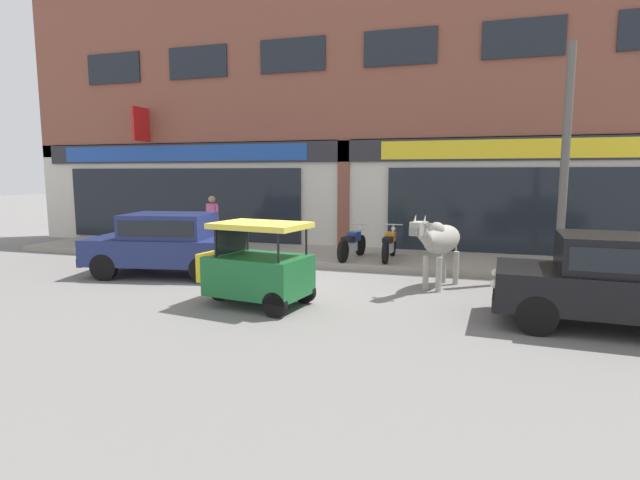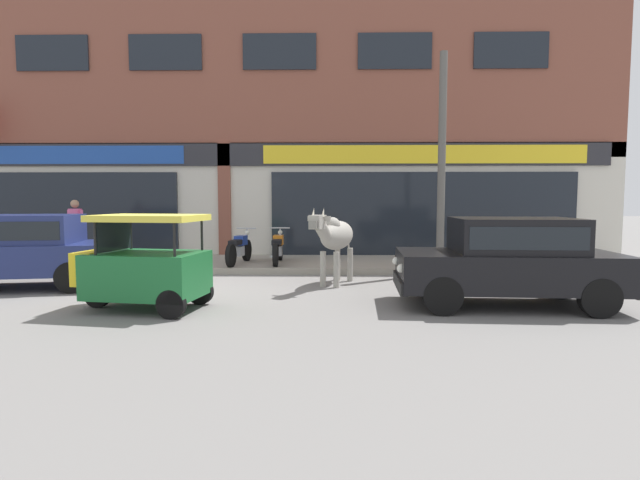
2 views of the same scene
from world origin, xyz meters
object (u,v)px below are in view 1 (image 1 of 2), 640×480
object	(u,v)px
cow	(440,241)
car_0	(167,241)
pedestrian	(212,217)
utility_pole	(565,161)
motorcycle_0	(352,244)
motorcycle_1	(389,245)
car_1	(621,278)
auto_rickshaw	(255,270)

from	to	relation	value
cow	car_0	bearing A→B (deg)	-174.99
cow	car_0	world-z (taller)	cow
pedestrian	utility_pole	world-z (taller)	utility_pole
motorcycle_0	pedestrian	distance (m)	4.14
motorcycle_1	pedestrian	bearing A→B (deg)	-178.08
motorcycle_1	motorcycle_0	bearing A→B (deg)	-171.52
car_1	pedestrian	xyz separation A→B (m)	(-9.31, 4.16, 0.32)
motorcycle_0	car_0	bearing A→B (deg)	-144.92
utility_pole	pedestrian	bearing A→B (deg)	176.87
pedestrian	cow	bearing A→B (deg)	-17.97
auto_rickshaw	motorcycle_1	distance (m)	4.97
car_0	auto_rickshaw	size ratio (longest dim) A/B	1.82
auto_rickshaw	motorcycle_1	xyz separation A→B (m)	(1.66, 4.68, -0.12)
car_0	cow	bearing A→B (deg)	5.01
car_0	motorcycle_1	size ratio (longest dim) A/B	2.10
car_1	utility_pole	xyz separation A→B (m)	(-0.32, 3.67, 1.85)
auto_rickshaw	pedestrian	bearing A→B (deg)	127.00
utility_pole	auto_rickshaw	bearing A→B (deg)	-144.29
cow	motorcycle_1	distance (m)	2.73
motorcycle_0	car_1	bearing A→B (deg)	-38.80
cow	car_0	distance (m)	6.22
car_1	motorcycle_0	size ratio (longest dim) A/B	2.04
car_0	utility_pole	size ratio (longest dim) A/B	0.76
car_1	motorcycle_1	xyz separation A→B (m)	(-4.26, 4.33, -0.27)
car_0	auto_rickshaw	distance (m)	3.63
pedestrian	utility_pole	size ratio (longest dim) A/B	0.32
cow	pedestrian	xyz separation A→B (m)	(-6.49, 2.10, 0.13)
car_0	motorcycle_0	world-z (taller)	car_0
motorcycle_0	motorcycle_1	size ratio (longest dim) A/B	1.00
utility_pole	car_1	bearing A→B (deg)	-84.98
cow	utility_pole	distance (m)	3.41
motorcycle_1	cow	bearing A→B (deg)	-57.86
auto_rickshaw	motorcycle_0	distance (m)	4.59
cow	motorcycle_0	distance (m)	3.23
cow	auto_rickshaw	distance (m)	3.93
motorcycle_0	auto_rickshaw	bearing A→B (deg)	-98.79
pedestrian	auto_rickshaw	bearing A→B (deg)	-53.00
cow	utility_pole	xyz separation A→B (m)	(2.50, 1.61, 1.65)
car_1	motorcycle_0	bearing A→B (deg)	141.20
car_0	pedestrian	bearing A→B (deg)	96.29
cow	auto_rickshaw	xyz separation A→B (m)	(-3.09, -2.41, -0.35)
cow	car_1	size ratio (longest dim) A/B	0.56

